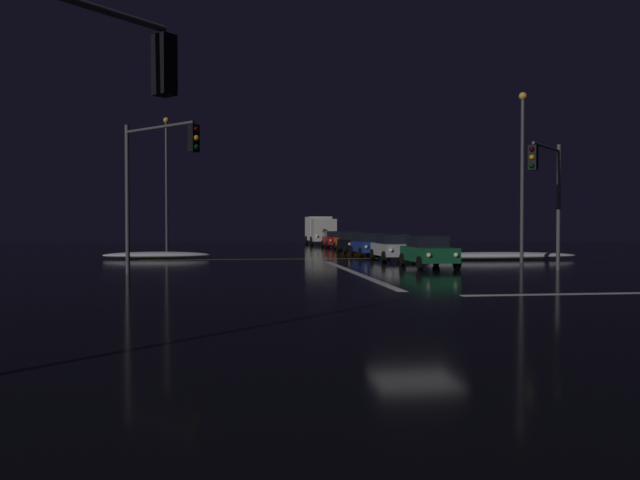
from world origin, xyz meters
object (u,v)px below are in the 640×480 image
Objects in this scene: traffic_signal_nw at (154,169)px; traffic_signal_ne at (548,182)px; sedan_blue at (369,245)px; sedan_orange at (348,241)px; box_truck at (320,229)px; streetlamp_right_near at (522,165)px; sedan_red at (334,239)px; traffic_signal_sw at (12,85)px; sedan_green at (428,251)px; sedan_black at (353,242)px; sedan_silver at (393,247)px; streetlamp_left_far at (167,176)px.

traffic_signal_ne is at bearing 0.49° from traffic_signal_nw.
sedan_blue is 1.00× the size of sedan_orange.
traffic_signal_nw is at bearing -179.51° from traffic_signal_ne.
streetlamp_right_near is (6.73, -34.32, 3.71)m from box_truck.
sedan_blue is 1.00× the size of sedan_red.
box_truck is 35.17m from streetlamp_right_near.
traffic_signal_sw is at bearing -103.99° from sedan_red.
streetlamp_right_near is at bearing 73.90° from traffic_signal_ne.
sedan_green is at bearing -155.78° from streetlamp_right_near.
streetlamp_right_near is at bearing -65.58° from sedan_black.
sedan_silver is at bearing 153.53° from streetlamp_right_near.
sedan_silver is at bearing -87.46° from sedan_blue.
streetlamp_right_near is 26.39m from streetlamp_left_far.
box_truck is 1.43× the size of traffic_signal_sw.
sedan_silver is (-0.26, 6.04, 0.00)m from sedan_green.
box_truck reaches higher than sedan_red.
sedan_black is at bearing 60.04° from traffic_signal_nw.
streetlamp_left_far is (-19.15, 22.33, 1.85)m from traffic_signal_ne.
sedan_red is 0.75× the size of traffic_signal_sw.
traffic_signal_sw is (-12.35, -49.58, 3.24)m from sedan_red.
sedan_silver is at bearing -91.26° from sedan_orange.
traffic_signal_ne is at bearing -83.11° from box_truck.
sedan_green is at bearing -51.91° from streetlamp_left_far.
sedan_black is at bearing 89.91° from sedan_blue.
streetlamp_left_far is (-14.25, 1.18, 5.08)m from sedan_black.
sedan_orange is at bearing 73.81° from traffic_signal_sw.
sedan_silver is at bearing -89.56° from box_truck.
sedan_black is 0.74× the size of traffic_signal_ne.
sedan_black is (-0.49, 17.63, 0.00)m from sedan_green.
sedan_silver is at bearing -41.39° from streetlamp_left_far.
traffic_signal_sw is (-12.02, -32.01, 3.24)m from sedan_blue.
sedan_silver is 5.52m from sedan_blue.
sedan_silver is 17.06m from sedan_orange.
sedan_black is 0.46× the size of streetlamp_right_near.
sedan_blue is at bearing 127.61° from streetlamp_right_near.
sedan_red is at bearing 89.79° from sedan_silver.
sedan_silver is at bearing -88.84° from sedan_black.
sedan_orange is 1.00× the size of sedan_red.
box_truck is 0.88× the size of streetlamp_right_near.
sedan_green is at bearing -87.57° from sedan_silver.
sedan_green is 0.42× the size of streetlamp_left_far.
sedan_orange is 6.03m from sedan_red.
sedan_blue is (-0.24, 5.51, 0.00)m from sedan_silver.
streetlamp_left_far is at bearing 175.26° from sedan_black.
sedan_red is at bearing 68.98° from traffic_signal_nw.
streetlamp_right_near is 0.91× the size of streetlamp_left_far.
streetlamp_left_far reaches higher than traffic_signal_nw.
box_truck is 58.87m from traffic_signal_sw.
traffic_signal_nw reaches higher than sedan_silver.
traffic_signal_ne is (4.29, -26.62, 3.23)m from sedan_orange.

